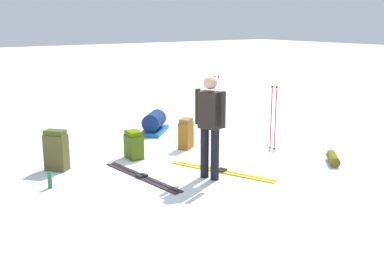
{
  "coord_description": "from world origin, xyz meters",
  "views": [
    {
      "loc": [
        -6.47,
        4.6,
        2.55
      ],
      "look_at": [
        0.0,
        0.0,
        0.7
      ],
      "focal_mm": 42.9,
      "sensor_mm": 36.0,
      "label": 1
    }
  ],
  "objects_px": {
    "ski_poles_planted_far": "(216,103)",
    "thermos_bottle": "(50,180)",
    "sleeping_mat_rolled": "(333,159)",
    "ski_pair_near": "(142,177)",
    "skier_standing": "(210,122)",
    "backpack_large_dark": "(186,134)",
    "gear_sled": "(154,123)",
    "backpack_small_spare": "(134,145)",
    "ski_poles_planted_near": "(273,115)",
    "ski_pair_far": "(222,171)",
    "backpack_bright": "(56,151)"
  },
  "relations": [
    {
      "from": "ski_poles_planted_far",
      "to": "thermos_bottle",
      "type": "height_order",
      "value": "ski_poles_planted_far"
    },
    {
      "from": "sleeping_mat_rolled",
      "to": "thermos_bottle",
      "type": "bearing_deg",
      "value": 69.4
    },
    {
      "from": "ski_pair_near",
      "to": "skier_standing",
      "type": "bearing_deg",
      "value": -127.39
    },
    {
      "from": "skier_standing",
      "to": "sleeping_mat_rolled",
      "type": "relative_size",
      "value": 3.09
    },
    {
      "from": "backpack_large_dark",
      "to": "gear_sled",
      "type": "relative_size",
      "value": 0.59
    },
    {
      "from": "backpack_small_spare",
      "to": "ski_poles_planted_near",
      "type": "relative_size",
      "value": 0.4
    },
    {
      "from": "thermos_bottle",
      "to": "sleeping_mat_rolled",
      "type": "bearing_deg",
      "value": -110.6
    },
    {
      "from": "skier_standing",
      "to": "ski_pair_far",
      "type": "height_order",
      "value": "skier_standing"
    },
    {
      "from": "thermos_bottle",
      "to": "ski_poles_planted_far",
      "type": "bearing_deg",
      "value": -74.97
    },
    {
      "from": "ski_poles_planted_near",
      "to": "ski_poles_planted_far",
      "type": "xyz_separation_m",
      "value": [
        1.64,
        0.13,
        0.02
      ]
    },
    {
      "from": "ski_pair_far",
      "to": "thermos_bottle",
      "type": "height_order",
      "value": "thermos_bottle"
    },
    {
      "from": "ski_poles_planted_far",
      "to": "ski_pair_far",
      "type": "bearing_deg",
      "value": 143.94
    },
    {
      "from": "ski_pair_near",
      "to": "ski_poles_planted_near",
      "type": "bearing_deg",
      "value": -92.61
    },
    {
      "from": "ski_pair_far",
      "to": "sleeping_mat_rolled",
      "type": "xyz_separation_m",
      "value": [
        -0.8,
        -1.95,
        0.08
      ]
    },
    {
      "from": "backpack_small_spare",
      "to": "thermos_bottle",
      "type": "relative_size",
      "value": 2.04
    },
    {
      "from": "skier_standing",
      "to": "sleeping_mat_rolled",
      "type": "height_order",
      "value": "skier_standing"
    },
    {
      "from": "backpack_bright",
      "to": "sleeping_mat_rolled",
      "type": "relative_size",
      "value": 1.3
    },
    {
      "from": "backpack_bright",
      "to": "backpack_small_spare",
      "type": "relative_size",
      "value": 1.35
    },
    {
      "from": "backpack_bright",
      "to": "gear_sled",
      "type": "distance_m",
      "value": 3.08
    },
    {
      "from": "sleeping_mat_rolled",
      "to": "backpack_small_spare",
      "type": "bearing_deg",
      "value": 49.69
    },
    {
      "from": "ski_poles_planted_far",
      "to": "thermos_bottle",
      "type": "relative_size",
      "value": 5.24
    },
    {
      "from": "ski_pair_near",
      "to": "backpack_small_spare",
      "type": "relative_size",
      "value": 3.67
    },
    {
      "from": "backpack_bright",
      "to": "thermos_bottle",
      "type": "bearing_deg",
      "value": 153.69
    },
    {
      "from": "ski_pair_far",
      "to": "backpack_bright",
      "type": "distance_m",
      "value": 2.88
    },
    {
      "from": "ski_poles_planted_near",
      "to": "backpack_small_spare",
      "type": "bearing_deg",
      "value": 64.78
    },
    {
      "from": "backpack_bright",
      "to": "ski_poles_planted_far",
      "type": "xyz_separation_m",
      "value": [
        0.32,
        -3.76,
        0.4
      ]
    },
    {
      "from": "skier_standing",
      "to": "backpack_large_dark",
      "type": "xyz_separation_m",
      "value": [
        1.71,
        -0.71,
        -0.65
      ]
    },
    {
      "from": "backpack_large_dark",
      "to": "ski_poles_planted_far",
      "type": "relative_size",
      "value": 0.46
    },
    {
      "from": "ski_pair_near",
      "to": "ski_poles_planted_near",
      "type": "distance_m",
      "value": 2.98
    },
    {
      "from": "backpack_large_dark",
      "to": "sleeping_mat_rolled",
      "type": "distance_m",
      "value": 2.88
    },
    {
      "from": "ski_pair_near",
      "to": "sleeping_mat_rolled",
      "type": "height_order",
      "value": "sleeping_mat_rolled"
    },
    {
      "from": "gear_sled",
      "to": "ski_pair_far",
      "type": "bearing_deg",
      "value": 170.86
    },
    {
      "from": "sleeping_mat_rolled",
      "to": "ski_poles_planted_far",
      "type": "bearing_deg",
      "value": 9.18
    },
    {
      "from": "ski_poles_planted_near",
      "to": "gear_sled",
      "type": "bearing_deg",
      "value": 22.81
    },
    {
      "from": "backpack_bright",
      "to": "ski_pair_near",
      "type": "bearing_deg",
      "value": -139.83
    },
    {
      "from": "sleeping_mat_rolled",
      "to": "ski_pair_far",
      "type": "bearing_deg",
      "value": 67.65
    },
    {
      "from": "ski_pair_near",
      "to": "thermos_bottle",
      "type": "distance_m",
      "value": 1.46
    },
    {
      "from": "ski_pair_near",
      "to": "ski_poles_planted_far",
      "type": "distance_m",
      "value": 3.23
    },
    {
      "from": "ski_poles_planted_near",
      "to": "thermos_bottle",
      "type": "bearing_deg",
      "value": 83.05
    },
    {
      "from": "ski_poles_planted_near",
      "to": "sleeping_mat_rolled",
      "type": "bearing_deg",
      "value": -164.71
    },
    {
      "from": "ski_poles_planted_far",
      "to": "sleeping_mat_rolled",
      "type": "bearing_deg",
      "value": -170.82
    },
    {
      "from": "skier_standing",
      "to": "thermos_bottle",
      "type": "xyz_separation_m",
      "value": [
        1.07,
        2.3,
        -0.82
      ]
    },
    {
      "from": "ski_pair_near",
      "to": "thermos_bottle",
      "type": "bearing_deg",
      "value": 74.39
    },
    {
      "from": "backpack_small_spare",
      "to": "ski_poles_planted_far",
      "type": "height_order",
      "value": "ski_poles_planted_far"
    },
    {
      "from": "ski_pair_near",
      "to": "backpack_small_spare",
      "type": "bearing_deg",
      "value": -21.93
    },
    {
      "from": "backpack_large_dark",
      "to": "thermos_bottle",
      "type": "distance_m",
      "value": 3.08
    },
    {
      "from": "backpack_bright",
      "to": "thermos_bottle",
      "type": "relative_size",
      "value": 2.75
    },
    {
      "from": "ski_pair_far",
      "to": "ski_poles_planted_far",
      "type": "relative_size",
      "value": 1.39
    },
    {
      "from": "gear_sled",
      "to": "backpack_large_dark",
      "type": "bearing_deg",
      "value": 174.13
    },
    {
      "from": "ski_poles_planted_near",
      "to": "thermos_bottle",
      "type": "height_order",
      "value": "ski_poles_planted_near"
    }
  ]
}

